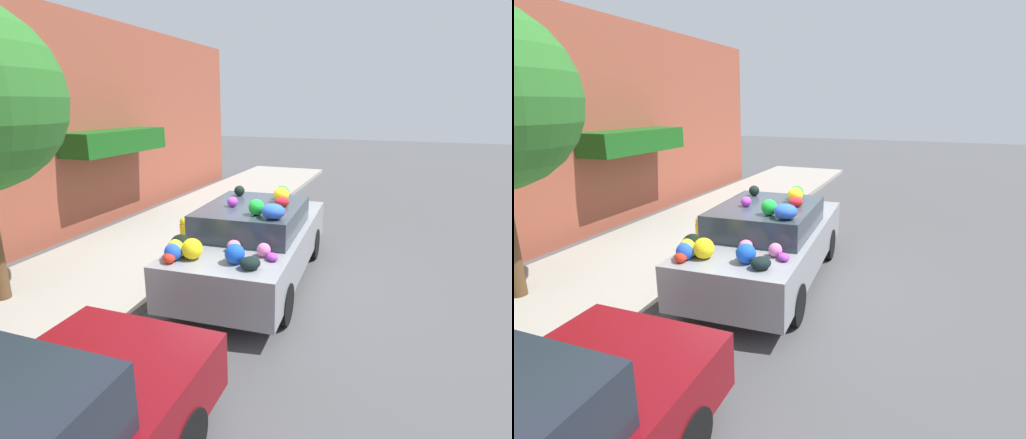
% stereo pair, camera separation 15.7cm
% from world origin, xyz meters
% --- Properties ---
extents(ground_plane, '(60.00, 60.00, 0.00)m').
position_xyz_m(ground_plane, '(0.00, 0.00, 0.00)').
color(ground_plane, '#4C4C4F').
extents(sidewalk_curb, '(24.00, 3.20, 0.13)m').
position_xyz_m(sidewalk_curb, '(0.00, 2.70, 0.07)').
color(sidewalk_curb, '#9E998E').
rests_on(sidewalk_curb, ground).
extents(building_facade, '(18.00, 1.20, 5.10)m').
position_xyz_m(building_facade, '(0.10, 4.92, 2.53)').
color(building_facade, '#9E4C38').
rests_on(building_facade, ground).
extents(fire_hydrant, '(0.20, 0.20, 0.70)m').
position_xyz_m(fire_hydrant, '(0.58, 1.69, 0.48)').
color(fire_hydrant, gold).
rests_on(fire_hydrant, sidewalk_curb).
extents(art_car, '(4.43, 2.06, 1.70)m').
position_xyz_m(art_car, '(-0.06, -0.10, 0.77)').
color(art_car, gray).
rests_on(art_car, ground).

